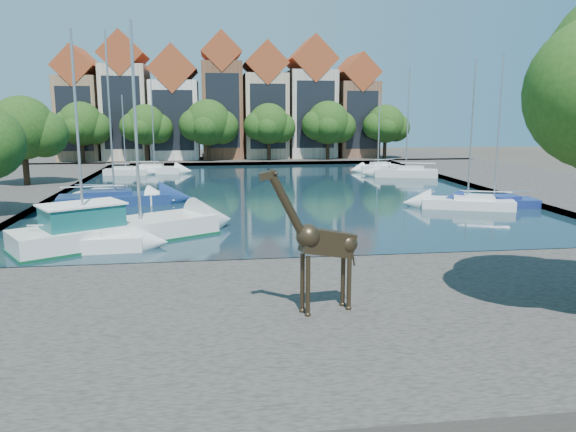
% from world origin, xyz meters
% --- Properties ---
extents(ground, '(160.00, 160.00, 0.00)m').
position_xyz_m(ground, '(0.00, 0.00, 0.00)').
color(ground, '#38332B').
rests_on(ground, ground).
extents(water_basin, '(38.00, 50.00, 0.08)m').
position_xyz_m(water_basin, '(0.00, 24.00, 0.04)').
color(water_basin, black).
rests_on(water_basin, ground).
extents(near_quay, '(50.00, 14.00, 0.50)m').
position_xyz_m(near_quay, '(0.00, -7.00, 0.25)').
color(near_quay, '#4A4540').
rests_on(near_quay, ground).
extents(far_quay, '(60.00, 16.00, 0.50)m').
position_xyz_m(far_quay, '(0.00, 56.00, 0.25)').
color(far_quay, '#4A4540').
rests_on(far_quay, ground).
extents(right_quay, '(14.00, 52.00, 0.50)m').
position_xyz_m(right_quay, '(25.00, 24.00, 0.25)').
color(right_quay, '#4A4540').
rests_on(right_quay, ground).
extents(townhouse_west_end, '(5.44, 9.18, 14.93)m').
position_xyz_m(townhouse_west_end, '(-23.00, 55.99, 7.36)').
color(townhouse_west_end, '#926F4F').
rests_on(townhouse_west_end, far_quay).
extents(townhouse_west_mid, '(5.94, 9.18, 16.79)m').
position_xyz_m(townhouse_west_mid, '(-17.00, 55.99, 8.23)').
color(townhouse_west_mid, beige).
rests_on(townhouse_west_mid, far_quay).
extents(townhouse_west_inner, '(6.43, 9.18, 15.15)m').
position_xyz_m(townhouse_west_inner, '(-10.50, 55.99, 7.35)').
color(townhouse_west_inner, silver).
rests_on(townhouse_west_inner, far_quay).
extents(townhouse_center, '(5.44, 9.18, 16.93)m').
position_xyz_m(townhouse_center, '(-4.00, 55.99, 8.36)').
color(townhouse_center, brown).
rests_on(townhouse_center, far_quay).
extents(townhouse_east_inner, '(5.94, 9.18, 15.79)m').
position_xyz_m(townhouse_east_inner, '(2.00, 55.99, 7.73)').
color(townhouse_east_inner, '#C2AA8A').
rests_on(townhouse_east_inner, far_quay).
extents(townhouse_east_mid, '(6.43, 9.18, 16.65)m').
position_xyz_m(townhouse_east_mid, '(8.50, 55.99, 8.10)').
color(townhouse_east_mid, beige).
rests_on(townhouse_east_mid, far_quay).
extents(townhouse_east_end, '(5.44, 9.18, 14.43)m').
position_xyz_m(townhouse_east_end, '(15.00, 55.99, 7.11)').
color(townhouse_east_end, brown).
rests_on(townhouse_east_end, far_quay).
extents(far_tree_far_west, '(7.28, 5.60, 7.68)m').
position_xyz_m(far_tree_far_west, '(-21.90, 50.49, 5.18)').
color(far_tree_far_west, '#332114').
rests_on(far_tree_far_west, far_quay).
extents(far_tree_west, '(6.76, 5.20, 7.36)m').
position_xyz_m(far_tree_west, '(-13.91, 50.49, 5.08)').
color(far_tree_west, '#332114').
rests_on(far_tree_west, far_quay).
extents(far_tree_mid_west, '(7.80, 6.00, 8.00)m').
position_xyz_m(far_tree_mid_west, '(-5.89, 50.49, 5.29)').
color(far_tree_mid_west, '#332114').
rests_on(far_tree_mid_west, far_quay).
extents(far_tree_mid_east, '(7.02, 5.40, 7.52)m').
position_xyz_m(far_tree_mid_east, '(2.10, 50.49, 5.13)').
color(far_tree_mid_east, '#332114').
rests_on(far_tree_mid_east, far_quay).
extents(far_tree_east, '(7.54, 5.80, 7.84)m').
position_xyz_m(far_tree_east, '(10.11, 50.49, 5.24)').
color(far_tree_east, '#332114').
rests_on(far_tree_east, far_quay).
extents(far_tree_far_east, '(6.76, 5.20, 7.36)m').
position_xyz_m(far_tree_far_east, '(18.09, 50.49, 5.08)').
color(far_tree_far_east, '#332114').
rests_on(far_tree_far_east, far_quay).
extents(side_tree_left_far, '(7.28, 5.60, 7.88)m').
position_xyz_m(side_tree_left_far, '(-21.90, 27.99, 5.38)').
color(side_tree_left_far, '#332114').
rests_on(side_tree_left_far, left_quay).
extents(giraffe_statue, '(3.32, 1.26, 4.81)m').
position_xyz_m(giraffe_statue, '(-2.05, -7.02, 2.86)').
color(giraffe_statue, '#312618').
rests_on(giraffe_statue, near_quay).
extents(motorsailer, '(10.79, 8.19, 11.64)m').
position_xyz_m(motorsailer, '(-10.91, 5.80, 0.97)').
color(motorsailer, silver).
rests_on(motorsailer, water_basin).
extents(sailboat_left_a, '(5.84, 2.34, 10.84)m').
position_xyz_m(sailboat_left_a, '(-12.00, 4.30, 0.68)').
color(sailboat_left_a, silver).
rests_on(sailboat_left_a, water_basin).
extents(sailboat_left_b, '(8.40, 3.97, 12.70)m').
position_xyz_m(sailboat_left_b, '(-12.89, 18.65, 0.68)').
color(sailboat_left_b, navy).
rests_on(sailboat_left_b, water_basin).
extents(sailboat_left_c, '(6.86, 3.55, 9.72)m').
position_xyz_m(sailboat_left_c, '(-13.01, 19.37, 0.65)').
color(sailboat_left_c, white).
rests_on(sailboat_left_c, water_basin).
extents(sailboat_left_d, '(4.74, 1.86, 8.63)m').
position_xyz_m(sailboat_left_d, '(-15.00, 38.86, 0.60)').
color(sailboat_left_d, silver).
rests_on(sailboat_left_d, water_basin).
extents(sailboat_left_e, '(6.02, 2.73, 11.17)m').
position_xyz_m(sailboat_left_e, '(-12.00, 40.05, 0.66)').
color(sailboat_left_e, silver).
rests_on(sailboat_left_e, water_basin).
extents(sailboat_right_a, '(6.79, 4.34, 10.47)m').
position_xyz_m(sailboat_right_a, '(12.82, 13.63, 0.61)').
color(sailboat_right_a, silver).
rests_on(sailboat_right_a, water_basin).
extents(sailboat_right_b, '(6.36, 2.58, 11.06)m').
position_xyz_m(sailboat_right_b, '(15.00, 13.91, 0.56)').
color(sailboat_right_b, navy).
rests_on(sailboat_right_b, water_basin).
extents(sailboat_right_c, '(6.90, 4.16, 11.44)m').
position_xyz_m(sailboat_right_c, '(15.00, 33.15, 0.70)').
color(sailboat_right_c, silver).
rests_on(sailboat_right_c, water_basin).
extents(sailboat_right_d, '(5.14, 2.74, 8.93)m').
position_xyz_m(sailboat_right_d, '(13.59, 38.80, 0.66)').
color(sailboat_right_d, white).
rests_on(sailboat_right_d, water_basin).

